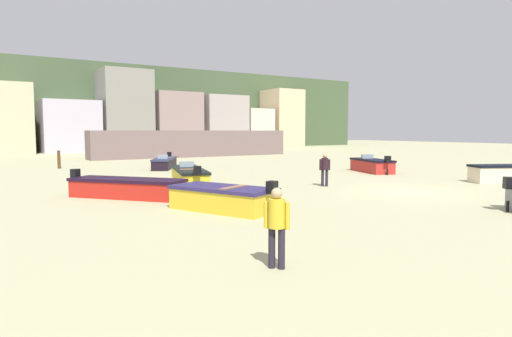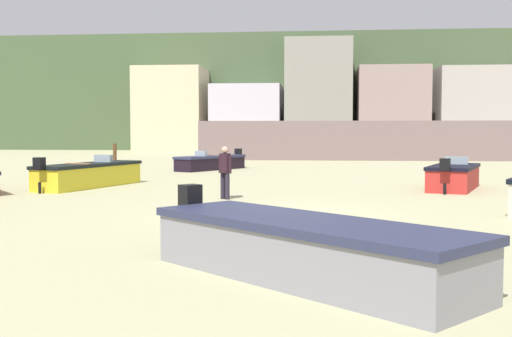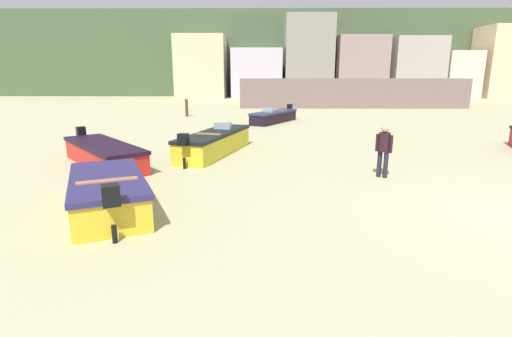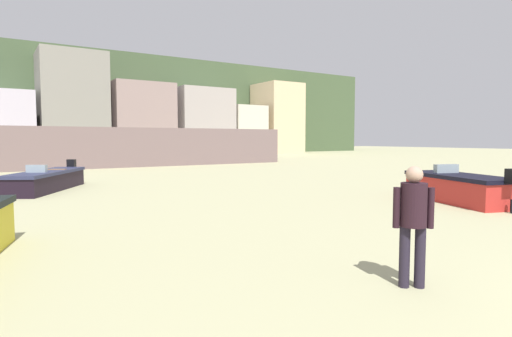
% 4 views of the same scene
% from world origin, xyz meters
% --- Properties ---
extents(ground_plane, '(160.00, 160.00, 0.00)m').
position_xyz_m(ground_plane, '(0.00, 0.00, 0.00)').
color(ground_plane, tan).
extents(headland_hill, '(90.00, 32.00, 12.19)m').
position_xyz_m(headland_hill, '(0.00, 66.00, 6.09)').
color(headland_hill, '#415335').
rests_on(headland_hill, ground).
extents(harbor_pier, '(21.56, 2.40, 2.76)m').
position_xyz_m(harbor_pier, '(3.27, 30.00, 1.38)').
color(harbor_pier, '#735E5D').
rests_on(harbor_pier, ground).
extents(townhouse_far_left, '(6.65, 6.31, 8.29)m').
position_xyz_m(townhouse_far_left, '(-13.67, 47.16, 4.15)').
color(townhouse_far_left, '#C7B994').
rests_on(townhouse_far_left, ground).
extents(townhouse_left, '(6.76, 6.10, 6.51)m').
position_xyz_m(townhouse_left, '(-6.08, 47.05, 3.25)').
color(townhouse_left, '#BCB3C3').
rests_on(townhouse_left, ground).
extents(townhouse_centre_left, '(6.35, 5.99, 10.80)m').
position_xyz_m(townhouse_centre_left, '(0.92, 46.99, 5.40)').
color(townhouse_centre_left, gray).
rests_on(townhouse_centre_left, ground).
extents(townhouse_centre, '(6.60, 6.59, 8.15)m').
position_xyz_m(townhouse_centre, '(7.97, 47.30, 4.07)').
color(townhouse_centre, gray).
rests_on(townhouse_centre, ground).
extents(townhouse_centre_right, '(6.70, 5.61, 8.01)m').
position_xyz_m(townhouse_centre_right, '(15.46, 46.80, 4.00)').
color(townhouse_centre_right, '#A59A96').
rests_on(townhouse_centre_right, ground).
extents(townhouse_right, '(4.46, 5.59, 6.17)m').
position_xyz_m(townhouse_right, '(21.31, 46.80, 3.09)').
color(townhouse_right, beige).
rests_on(townhouse_right, ground).
extents(townhouse_far_right, '(5.21, 5.78, 9.44)m').
position_xyz_m(townhouse_far_right, '(26.95, 46.89, 4.72)').
color(townhouse_far_right, beige).
rests_on(townhouse_far_right, ground).
extents(boat_red_0, '(4.16, 4.60, 1.11)m').
position_xyz_m(boat_red_0, '(-11.13, 5.09, 0.40)').
color(boat_red_0, red).
rests_on(boat_red_0, ground).
extents(boat_red_2, '(2.60, 4.09, 1.19)m').
position_xyz_m(boat_red_2, '(5.79, 7.52, 0.45)').
color(boat_red_2, '#B42924').
rests_on(boat_red_2, ground).
extents(boat_yellow_3, '(2.95, 4.04, 1.15)m').
position_xyz_m(boat_yellow_3, '(-9.18, 0.40, 0.42)').
color(boat_yellow_3, gold).
rests_on(boat_yellow_3, ground).
extents(boat_black_4, '(3.35, 4.63, 1.08)m').
position_xyz_m(boat_black_4, '(-4.69, 17.73, 0.39)').
color(boat_black_4, black).
rests_on(boat_black_4, ground).
extents(boat_cream_5, '(3.71, 2.63, 1.26)m').
position_xyz_m(boat_cream_5, '(7.29, -0.32, 0.48)').
color(boat_cream_5, beige).
rests_on(boat_cream_5, ground).
extents(boat_yellow_6, '(2.68, 5.38, 1.21)m').
position_xyz_m(boat_yellow_6, '(-7.45, 7.16, 0.46)').
color(boat_yellow_6, gold).
rests_on(boat_yellow_6, ground).
extents(mooring_post_near_water, '(0.22, 0.22, 1.31)m').
position_xyz_m(mooring_post_near_water, '(-11.22, 21.64, 0.66)').
color(mooring_post_near_water, '#4E331B').
rests_on(mooring_post_near_water, ground).
extents(beach_walker_foreground, '(0.48, 0.48, 1.62)m').
position_xyz_m(beach_walker_foreground, '(-1.83, 3.55, 0.95)').
color(beach_walker_foreground, '#241E2C').
rests_on(beach_walker_foreground, ground).
extents(beach_walker_distant, '(0.48, 0.48, 1.62)m').
position_xyz_m(beach_walker_distant, '(-11.32, -5.80, 0.95)').
color(beach_walker_distant, '#24202D').
rests_on(beach_walker_distant, ground).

